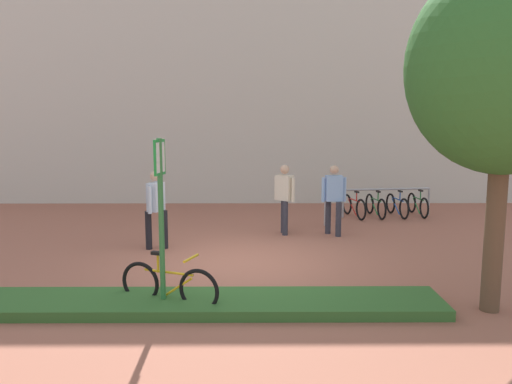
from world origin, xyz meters
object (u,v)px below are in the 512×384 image
Objects in this scene: bollard_steel at (327,209)px; parking_sign_post at (161,199)px; tree_sidewalk at (506,68)px; bike_rack_cluster at (386,205)px; bike_at_sign at (169,285)px; person_shirt_white at (285,195)px; person_casual_tan at (334,195)px; person_shirt_blue at (156,205)px.

parking_sign_post is at bearing -119.21° from bollard_steel.
tree_sidewalk reaches higher than bike_rack_cluster.
bike_at_sign is 5.38m from person_shirt_white.
person_casual_tan is 1.20m from person_shirt_white.
bike_at_sign is at bearing -124.01° from person_casual_tan.
person_shirt_white is at bearing 66.86° from parking_sign_post.
person_casual_tan is 1.00× the size of person_shirt_white.
person_casual_tan is at bearing 55.99° from bike_at_sign.
bollard_steel reaches higher than bike_at_sign.
bollard_steel is at bearing 104.60° from tree_sidewalk.
parking_sign_post is at bearing -113.14° from person_shirt_white.
person_casual_tan reaches higher than bike_rack_cluster.
tree_sidewalk is 1.94× the size of bike_rack_cluster.
person_shirt_white and person_shirt_blue have the same top height.
bike_rack_cluster is at bearing 87.42° from tree_sidewalk.
person_shirt_blue is (-2.89, -1.43, 0.00)m from person_shirt_white.
person_casual_tan is (-0.01, -1.09, 0.53)m from bollard_steel.
parking_sign_post reaches higher than bike_at_sign.
person_casual_tan reaches higher than bollard_steel.
bollard_steel is 4.77m from person_shirt_blue.
bollard_steel is (3.25, 5.90, 0.10)m from bike_at_sign.
bike_rack_cluster is at bearing 54.11° from parking_sign_post.
tree_sidewalk is at bearing -61.40° from person_shirt_white.
tree_sidewalk is 2.97× the size of person_shirt_white.
person_casual_tan and person_shirt_white have the same top height.
person_shirt_blue is (-4.09, -2.39, 0.53)m from bollard_steel.
bike_at_sign is at bearing -125.71° from bike_rack_cluster.
tree_sidewalk reaches higher than person_casual_tan.
parking_sign_post is 1.63× the size of bike_at_sign.
person_shirt_white reaches higher than bike_rack_cluster.
parking_sign_post is (-4.91, 0.09, -1.89)m from tree_sidewalk.
bike_at_sign is at bearing -112.62° from person_shirt_white.
parking_sign_post reaches higher than bike_rack_cluster.
tree_sidewalk is 6.35m from person_shirt_white.
bike_at_sign is 0.60× the size of bike_rack_cluster.
bike_at_sign is 8.85m from bike_rack_cluster.
person_shirt_blue is at bearing -148.51° from bike_rack_cluster.
tree_sidewalk is 3.23× the size of bike_at_sign.
tree_sidewalk is 5.26m from parking_sign_post.
tree_sidewalk is at bearing -1.09° from parking_sign_post.
bike_rack_cluster is at bearing 31.49° from person_shirt_blue.
bike_rack_cluster is at bearing 33.87° from bollard_steel.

